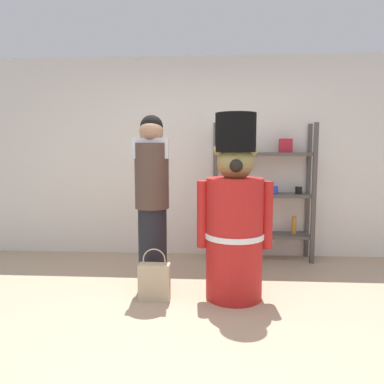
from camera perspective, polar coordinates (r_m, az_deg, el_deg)
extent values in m
plane|color=tan|center=(3.11, 0.68, -20.34)|extent=(6.40, 6.40, 0.00)
cube|color=silver|center=(4.98, 2.03, 5.28)|extent=(6.40, 0.12, 2.60)
cube|color=#4C4742|center=(4.64, 3.55, -0.21)|extent=(0.05, 0.05, 1.73)
cube|color=#4C4742|center=(4.79, 18.14, -0.30)|extent=(0.05, 0.05, 1.73)
cube|color=#4C4742|center=(4.93, 3.56, 0.20)|extent=(0.05, 0.05, 1.73)
cube|color=#4C4742|center=(5.08, 17.30, 0.09)|extent=(0.05, 0.05, 1.73)
cube|color=#4C4742|center=(4.91, 10.60, -6.48)|extent=(1.21, 0.30, 0.04)
cube|color=#4C4742|center=(4.83, 10.73, -0.46)|extent=(1.21, 0.30, 0.04)
cube|color=#4C4742|center=(4.79, 10.86, 5.72)|extent=(1.21, 0.30, 0.04)
cylinder|color=yellow|center=(4.79, 5.36, 0.48)|extent=(0.08, 0.08, 0.11)
cylinder|color=green|center=(4.77, 9.00, 0.39)|extent=(0.10, 0.10, 0.11)
cylinder|color=blue|center=(4.82, 12.56, 0.31)|extent=(0.07, 0.07, 0.10)
cylinder|color=black|center=(4.90, 15.99, 0.27)|extent=(0.09, 0.09, 0.09)
cylinder|color=#596B33|center=(4.88, 5.89, -4.99)|extent=(0.07, 0.07, 0.21)
cylinder|color=silver|center=(4.89, 10.63, -4.99)|extent=(0.07, 0.07, 0.22)
cylinder|color=#B27226|center=(4.94, 15.31, -4.94)|extent=(0.06, 0.06, 0.23)
cube|color=gold|center=(4.77, 7.62, 6.66)|extent=(0.16, 0.13, 0.11)
cube|color=#B21E2D|center=(4.83, 14.10, 6.89)|extent=(0.15, 0.12, 0.17)
cylinder|color=red|center=(3.56, 6.48, -7.09)|extent=(0.53, 0.53, 1.15)
cylinder|color=white|center=(3.55, 6.49, -6.55)|extent=(0.55, 0.55, 0.05)
sphere|color=olive|center=(3.46, 6.63, 4.54)|extent=(0.34, 0.34, 0.34)
sphere|color=olive|center=(3.45, 4.25, 6.39)|extent=(0.12, 0.12, 0.12)
sphere|color=olive|center=(3.47, 9.05, 6.33)|extent=(0.12, 0.12, 0.12)
cylinder|color=black|center=(3.46, 6.69, 9.00)|extent=(0.37, 0.37, 0.35)
cylinder|color=red|center=(3.51, 1.65, -3.42)|extent=(0.11, 0.11, 0.63)
cylinder|color=red|center=(3.54, 11.37, -3.46)|extent=(0.11, 0.11, 0.63)
sphere|color=black|center=(3.31, 6.76, 4.01)|extent=(0.12, 0.12, 0.12)
cylinder|color=black|center=(3.84, -6.03, -8.54)|extent=(0.29, 0.29, 0.82)
cylinder|color=#4C382D|center=(3.72, -6.16, 2.47)|extent=(0.34, 0.34, 0.65)
sphere|color=#A37556|center=(3.71, -6.24, 9.11)|extent=(0.24, 0.24, 0.24)
cube|color=silver|center=(3.64, -6.40, 6.66)|extent=(0.35, 0.04, 0.20)
sphere|color=black|center=(3.74, -6.20, 9.91)|extent=(0.23, 0.23, 0.23)
cube|color=#C1AD89|center=(3.60, -5.77, -13.53)|extent=(0.29, 0.12, 0.35)
torus|color=#C1AD89|center=(3.54, -5.81, -10.28)|extent=(0.22, 0.01, 0.22)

